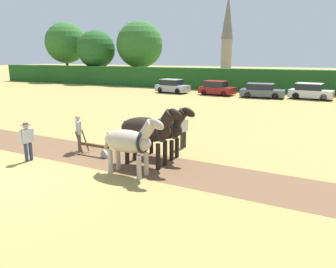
{
  "coord_description": "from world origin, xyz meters",
  "views": [
    {
      "loc": [
        9.1,
        -7.26,
        4.28
      ],
      "look_at": [
        3.4,
        4.65,
        1.1
      ],
      "focal_mm": 35.0,
      "sensor_mm": 36.0,
      "label": 1
    }
  ],
  "objects_px": {
    "tree_center_left": "(140,45)",
    "church_spire": "(227,33)",
    "draft_horse_lead_left": "(130,142)",
    "plow": "(97,149)",
    "farmer_onlooker_left": "(27,139)",
    "parked_car_center_left": "(262,91)",
    "parked_car_center": "(310,91)",
    "draft_horse_trail_left": "(163,129)",
    "parked_car_far_left": "(172,86)",
    "parked_car_left": "(217,88)",
    "draft_horse_lead_right": "(148,130)",
    "farmer_beside_team": "(183,128)",
    "farmer_at_plow": "(79,131)",
    "tree_far_left": "(66,43)",
    "tree_left": "(96,49)"
  },
  "relations": [
    {
      "from": "tree_left",
      "to": "farmer_beside_team",
      "type": "relative_size",
      "value": 4.92
    },
    {
      "from": "tree_center_left",
      "to": "parked_car_left",
      "type": "relative_size",
      "value": 2.3
    },
    {
      "from": "draft_horse_trail_left",
      "to": "parked_car_far_left",
      "type": "xyz_separation_m",
      "value": [
        -10.06,
        22.59,
        -0.49
      ]
    },
    {
      "from": "tree_center_left",
      "to": "parked_car_center",
      "type": "relative_size",
      "value": 2.2
    },
    {
      "from": "parked_car_far_left",
      "to": "draft_horse_lead_left",
      "type": "bearing_deg",
      "value": -59.6
    },
    {
      "from": "plow",
      "to": "draft_horse_trail_left",
      "type": "bearing_deg",
      "value": 25.09
    },
    {
      "from": "plow",
      "to": "draft_horse_lead_left",
      "type": "bearing_deg",
      "value": -25.13
    },
    {
      "from": "tree_far_left",
      "to": "parked_car_far_left",
      "type": "bearing_deg",
      "value": -20.31
    },
    {
      "from": "farmer_at_plow",
      "to": "parked_car_far_left",
      "type": "distance_m",
      "value": 24.32
    },
    {
      "from": "draft_horse_lead_right",
      "to": "parked_car_center",
      "type": "distance_m",
      "value": 25.19
    },
    {
      "from": "tree_far_left",
      "to": "farmer_at_plow",
      "type": "xyz_separation_m",
      "value": [
        29.8,
        -32.22,
        -5.31
      ]
    },
    {
      "from": "draft_horse_trail_left",
      "to": "parked_car_center_left",
      "type": "distance_m",
      "value": 22.55
    },
    {
      "from": "draft_horse_lead_left",
      "to": "plow",
      "type": "height_order",
      "value": "draft_horse_lead_left"
    },
    {
      "from": "tree_center_left",
      "to": "church_spire",
      "type": "bearing_deg",
      "value": 80.23
    },
    {
      "from": "tree_center_left",
      "to": "draft_horse_lead_right",
      "type": "distance_m",
      "value": 39.08
    },
    {
      "from": "draft_horse_lead_right",
      "to": "church_spire",
      "type": "bearing_deg",
      "value": 105.82
    },
    {
      "from": "church_spire",
      "to": "draft_horse_lead_left",
      "type": "distance_m",
      "value": 66.41
    },
    {
      "from": "plow",
      "to": "parked_car_center_left",
      "type": "relative_size",
      "value": 0.4
    },
    {
      "from": "draft_horse_trail_left",
      "to": "farmer_onlooker_left",
      "type": "relative_size",
      "value": 1.66
    },
    {
      "from": "tree_far_left",
      "to": "church_spire",
      "type": "xyz_separation_m",
      "value": [
        18.79,
        30.51,
        2.79
      ]
    },
    {
      "from": "parked_car_far_left",
      "to": "parked_car_center_left",
      "type": "bearing_deg",
      "value": 8.47
    },
    {
      "from": "church_spire",
      "to": "draft_horse_lead_right",
      "type": "relative_size",
      "value": 6.08
    },
    {
      "from": "tree_far_left",
      "to": "parked_car_far_left",
      "type": "distance_m",
      "value": 25.71
    },
    {
      "from": "tree_left",
      "to": "tree_center_left",
      "type": "xyz_separation_m",
      "value": [
        6.67,
        1.92,
        0.68
      ]
    },
    {
      "from": "tree_far_left",
      "to": "plow",
      "type": "relative_size",
      "value": 5.44
    },
    {
      "from": "parked_car_center_left",
      "to": "parked_car_center",
      "type": "distance_m",
      "value": 4.67
    },
    {
      "from": "tree_center_left",
      "to": "church_spire",
      "type": "height_order",
      "value": "church_spire"
    },
    {
      "from": "church_spire",
      "to": "draft_horse_lead_right",
      "type": "distance_m",
      "value": 65.2
    },
    {
      "from": "draft_horse_lead_left",
      "to": "parked_car_far_left",
      "type": "height_order",
      "value": "draft_horse_lead_left"
    },
    {
      "from": "farmer_onlooker_left",
      "to": "tree_left",
      "type": "bearing_deg",
      "value": 132.7
    },
    {
      "from": "parked_car_left",
      "to": "parked_car_center_left",
      "type": "bearing_deg",
      "value": 5.55
    },
    {
      "from": "draft_horse_lead_right",
      "to": "farmer_beside_team",
      "type": "xyz_separation_m",
      "value": [
        0.27,
        2.93,
        -0.5
      ]
    },
    {
      "from": "church_spire",
      "to": "parked_car_center_left",
      "type": "xyz_separation_m",
      "value": [
        14.97,
        -39.28,
        -8.36
      ]
    },
    {
      "from": "draft_horse_lead_right",
      "to": "draft_horse_trail_left",
      "type": "height_order",
      "value": "draft_horse_lead_right"
    },
    {
      "from": "tree_far_left",
      "to": "farmer_onlooker_left",
      "type": "xyz_separation_m",
      "value": [
        28.81,
        -34.22,
        -5.34
      ]
    },
    {
      "from": "farmer_at_plow",
      "to": "parked_car_center",
      "type": "xyz_separation_m",
      "value": [
        8.54,
        24.4,
        -0.21
      ]
    },
    {
      "from": "farmer_beside_team",
      "to": "parked_car_far_left",
      "type": "relative_size",
      "value": 0.4
    },
    {
      "from": "tree_center_left",
      "to": "draft_horse_trail_left",
      "type": "height_order",
      "value": "tree_center_left"
    },
    {
      "from": "church_spire",
      "to": "farmer_onlooker_left",
      "type": "distance_m",
      "value": 66.0
    },
    {
      "from": "draft_horse_lead_left",
      "to": "farmer_beside_team",
      "type": "distance_m",
      "value": 4.19
    },
    {
      "from": "tree_left",
      "to": "plow",
      "type": "relative_size",
      "value": 4.56
    },
    {
      "from": "tree_left",
      "to": "draft_horse_lead_left",
      "type": "bearing_deg",
      "value": -50.97
    },
    {
      "from": "draft_horse_lead_left",
      "to": "plow",
      "type": "xyz_separation_m",
      "value": [
        -2.57,
        1.35,
        -0.94
      ]
    },
    {
      "from": "plow",
      "to": "farmer_beside_team",
      "type": "relative_size",
      "value": 1.08
    },
    {
      "from": "tree_left",
      "to": "farmer_onlooker_left",
      "type": "bearing_deg",
      "value": -56.65
    },
    {
      "from": "draft_horse_lead_right",
      "to": "parked_car_center_left",
      "type": "distance_m",
      "value": 23.78
    },
    {
      "from": "church_spire",
      "to": "farmer_at_plow",
      "type": "relative_size",
      "value": 10.32
    },
    {
      "from": "plow",
      "to": "parked_car_center",
      "type": "xyz_separation_m",
      "value": [
        7.41,
        24.6,
        0.44
      ]
    },
    {
      "from": "draft_horse_lead_left",
      "to": "parked_car_far_left",
      "type": "distance_m",
      "value": 26.96
    },
    {
      "from": "tree_left",
      "to": "draft_horse_lead_left",
      "type": "relative_size",
      "value": 3.05
    }
  ]
}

